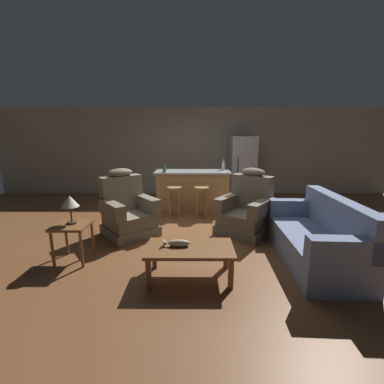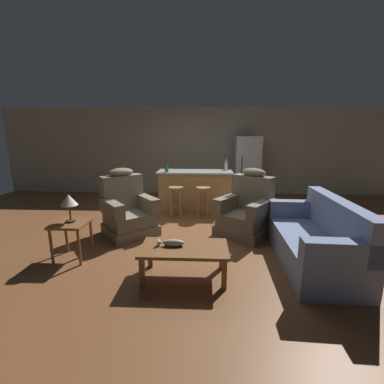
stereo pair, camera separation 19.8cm
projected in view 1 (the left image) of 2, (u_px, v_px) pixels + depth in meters
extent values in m
plane|color=brown|center=(192.00, 228.00, 5.08)|extent=(12.00, 12.00, 0.00)
cube|color=#A89E89|center=(193.00, 152.00, 7.85)|extent=(12.00, 0.05, 2.60)
cube|color=brown|center=(190.00, 248.00, 3.24)|extent=(1.10, 0.60, 0.04)
cube|color=brown|center=(149.00, 273.00, 3.05)|extent=(0.06, 0.06, 0.38)
cube|color=brown|center=(231.00, 274.00, 3.05)|extent=(0.06, 0.06, 0.38)
cube|color=brown|center=(155.00, 255.00, 3.52)|extent=(0.06, 0.06, 0.38)
cube|color=brown|center=(226.00, 255.00, 3.51)|extent=(0.06, 0.06, 0.38)
cube|color=#4C3823|center=(179.00, 246.00, 3.25)|extent=(0.22, 0.07, 0.01)
ellipsoid|color=tan|center=(179.00, 243.00, 3.24)|extent=(0.28, 0.09, 0.09)
cone|color=tan|center=(166.00, 243.00, 3.24)|extent=(0.06, 0.10, 0.10)
cube|color=#707FA3|center=(311.00, 254.00, 3.75)|extent=(0.92, 1.94, 0.20)
cube|color=#707FA3|center=(312.00, 240.00, 3.71)|extent=(0.92, 1.94, 0.22)
cube|color=#707FA3|center=(338.00, 216.00, 3.61)|extent=(0.28, 1.91, 0.52)
cube|color=#707FA3|center=(346.00, 250.00, 2.82)|extent=(0.85, 0.24, 0.28)
cube|color=#707FA3|center=(294.00, 207.00, 4.48)|extent=(0.85, 0.24, 0.28)
cube|color=#756B56|center=(130.00, 230.00, 4.72)|extent=(1.18, 1.18, 0.18)
cube|color=#756B56|center=(130.00, 219.00, 4.67)|extent=(1.09, 1.10, 0.24)
cube|color=#756B56|center=(121.00, 193.00, 4.81)|extent=(0.74, 0.66, 0.64)
ellipsoid|color=#756B56|center=(120.00, 173.00, 4.72)|extent=(0.52, 0.50, 0.16)
cube|color=#756B56|center=(146.00, 203.00, 4.81)|extent=(0.64, 0.73, 0.26)
cube|color=#756B56|center=(112.00, 209.00, 4.40)|extent=(0.64, 0.73, 0.26)
cube|color=#756B56|center=(244.00, 229.00, 4.78)|extent=(1.18, 1.18, 0.18)
cube|color=#756B56|center=(244.00, 218.00, 4.74)|extent=(1.08, 1.09, 0.24)
cube|color=#756B56|center=(252.00, 192.00, 4.88)|extent=(0.75, 0.65, 0.64)
ellipsoid|color=#756B56|center=(253.00, 172.00, 4.79)|extent=(0.53, 0.49, 0.16)
cube|color=#756B56|center=(261.00, 208.00, 4.47)|extent=(0.62, 0.75, 0.26)
cube|color=#756B56|center=(228.00, 202.00, 4.86)|extent=(0.62, 0.75, 0.26)
cube|color=brown|center=(72.00, 225.00, 3.65)|extent=(0.48, 0.48, 0.04)
cylinder|color=brown|center=(52.00, 250.00, 3.52)|extent=(0.04, 0.04, 0.52)
cylinder|color=brown|center=(82.00, 250.00, 3.51)|extent=(0.04, 0.04, 0.52)
cylinder|color=brown|center=(67.00, 238.00, 3.91)|extent=(0.04, 0.04, 0.52)
cylinder|color=brown|center=(93.00, 238.00, 3.90)|extent=(0.04, 0.04, 0.52)
cylinder|color=#4C3823|center=(72.00, 222.00, 3.67)|extent=(0.14, 0.14, 0.03)
cylinder|color=#4C3823|center=(71.00, 214.00, 3.64)|extent=(0.02, 0.02, 0.22)
cone|color=beige|center=(70.00, 201.00, 3.60)|extent=(0.24, 0.24, 0.16)
cube|color=#AD7F4C|center=(193.00, 191.00, 6.30)|extent=(1.71, 0.63, 0.91)
cube|color=#B2B2B2|center=(193.00, 172.00, 6.20)|extent=(1.80, 0.70, 0.04)
cylinder|color=#A87A47|center=(174.00, 188.00, 5.64)|extent=(0.32, 0.32, 0.04)
torus|color=#A87A47|center=(175.00, 207.00, 5.74)|extent=(0.23, 0.23, 0.02)
cylinder|color=#A87A47|center=(170.00, 204.00, 5.62)|extent=(0.04, 0.04, 0.64)
cylinder|color=#A87A47|center=(179.00, 204.00, 5.62)|extent=(0.04, 0.04, 0.64)
cylinder|color=#A87A47|center=(171.00, 202.00, 5.82)|extent=(0.04, 0.04, 0.64)
cylinder|color=#A87A47|center=(179.00, 202.00, 5.81)|extent=(0.04, 0.04, 0.64)
cylinder|color=#A87A47|center=(202.00, 188.00, 5.64)|extent=(0.32, 0.32, 0.04)
torus|color=#A87A47|center=(202.00, 207.00, 5.74)|extent=(0.23, 0.23, 0.02)
cylinder|color=#A87A47|center=(197.00, 204.00, 5.62)|extent=(0.04, 0.04, 0.64)
cylinder|color=#A87A47|center=(206.00, 204.00, 5.62)|extent=(0.04, 0.04, 0.64)
cylinder|color=#A87A47|center=(197.00, 202.00, 5.81)|extent=(0.04, 0.04, 0.64)
cylinder|color=#A87A47|center=(206.00, 202.00, 5.81)|extent=(0.04, 0.04, 0.64)
cube|color=#B7B7BC|center=(242.00, 168.00, 7.37)|extent=(0.70, 0.66, 1.76)
cylinder|color=#333338|center=(238.00, 166.00, 7.01)|extent=(0.02, 0.02, 0.50)
cylinder|color=silver|center=(223.00, 166.00, 6.29)|extent=(0.08, 0.08, 0.19)
cylinder|color=silver|center=(223.00, 161.00, 6.26)|extent=(0.03, 0.03, 0.08)
cylinder|color=#2D6B38|center=(164.00, 169.00, 5.96)|extent=(0.08, 0.08, 0.14)
cylinder|color=#2D6B38|center=(164.00, 165.00, 5.94)|extent=(0.03, 0.03, 0.06)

